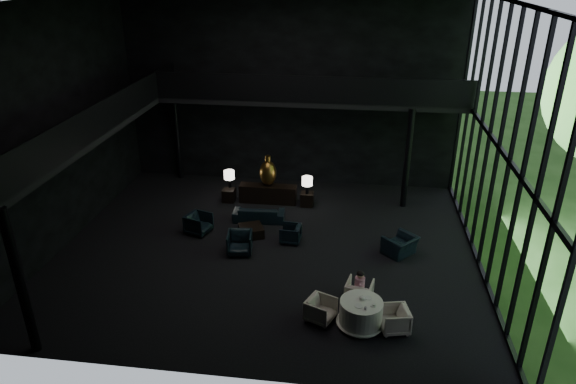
# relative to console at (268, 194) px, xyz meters

# --- Properties ---
(floor) EXTENTS (14.00, 12.00, 0.02)m
(floor) POSITION_rel_console_xyz_m (0.62, -3.63, -0.37)
(floor) COLOR black
(floor) RESTS_ON ground
(ceiling) EXTENTS (14.00, 12.00, 0.02)m
(ceiling) POSITION_rel_console_xyz_m (0.62, -3.63, 7.63)
(ceiling) COLOR black
(ceiling) RESTS_ON ground
(wall_back) EXTENTS (14.00, 0.04, 8.00)m
(wall_back) POSITION_rel_console_xyz_m (0.62, 2.37, 3.63)
(wall_back) COLOR black
(wall_back) RESTS_ON ground
(wall_front) EXTENTS (14.00, 0.04, 8.00)m
(wall_front) POSITION_rel_console_xyz_m (0.62, -9.63, 3.63)
(wall_front) COLOR black
(wall_front) RESTS_ON ground
(wall_left) EXTENTS (0.04, 12.00, 8.00)m
(wall_left) POSITION_rel_console_xyz_m (-6.38, -3.63, 3.63)
(wall_left) COLOR black
(wall_left) RESTS_ON ground
(curtain_wall) EXTENTS (0.20, 12.00, 8.00)m
(curtain_wall) POSITION_rel_console_xyz_m (7.57, -3.63, 3.63)
(curtain_wall) COLOR black
(curtain_wall) RESTS_ON ground
(mezzanine_left) EXTENTS (2.00, 12.00, 0.25)m
(mezzanine_left) POSITION_rel_console_xyz_m (-5.38, -3.63, 3.63)
(mezzanine_left) COLOR black
(mezzanine_left) RESTS_ON wall_left
(mezzanine_back) EXTENTS (12.00, 2.00, 0.25)m
(mezzanine_back) POSITION_rel_console_xyz_m (1.62, 1.37, 3.63)
(mezzanine_back) COLOR black
(mezzanine_back) RESTS_ON wall_back
(railing_left) EXTENTS (0.06, 12.00, 1.00)m
(railing_left) POSITION_rel_console_xyz_m (-4.38, -3.63, 4.23)
(railing_left) COLOR black
(railing_left) RESTS_ON mezzanine_left
(railing_back) EXTENTS (12.00, 0.06, 1.00)m
(railing_back) POSITION_rel_console_xyz_m (1.62, 0.37, 4.23)
(railing_back) COLOR black
(railing_back) RESTS_ON mezzanine_back
(column_sw) EXTENTS (0.24, 0.24, 4.00)m
(column_sw) POSITION_rel_console_xyz_m (-4.38, -9.33, 1.63)
(column_sw) COLOR black
(column_sw) RESTS_ON floor
(column_nw) EXTENTS (0.24, 0.24, 4.00)m
(column_nw) POSITION_rel_console_xyz_m (-4.38, 2.07, 1.63)
(column_nw) COLOR black
(column_nw) RESTS_ON floor
(column_ne) EXTENTS (0.24, 0.24, 4.00)m
(column_ne) POSITION_rel_console_xyz_m (5.42, 0.37, 1.63)
(column_ne) COLOR black
(column_ne) RESTS_ON floor
(console) EXTENTS (2.30, 0.52, 0.73)m
(console) POSITION_rel_console_xyz_m (0.00, 0.00, 0.00)
(console) COLOR black
(console) RESTS_ON floor
(bronze_urn) EXTENTS (0.67, 0.67, 1.25)m
(bronze_urn) POSITION_rel_console_xyz_m (0.00, 0.06, 0.90)
(bronze_urn) COLOR olive
(bronze_urn) RESTS_ON console
(side_table_left) EXTENTS (0.48, 0.48, 0.53)m
(side_table_left) POSITION_rel_console_xyz_m (-1.60, -0.13, -0.10)
(side_table_left) COLOR black
(side_table_left) RESTS_ON floor
(table_lamp_left) EXTENTS (0.43, 0.43, 0.72)m
(table_lamp_left) POSITION_rel_console_xyz_m (-1.60, 0.08, 0.68)
(table_lamp_left) COLOR black
(table_lamp_left) RESTS_ON side_table_left
(side_table_right) EXTENTS (0.50, 0.50, 0.55)m
(side_table_right) POSITION_rel_console_xyz_m (1.60, -0.10, -0.09)
(side_table_right) COLOR black
(side_table_right) RESTS_ON floor
(table_lamp_right) EXTENTS (0.42, 0.42, 0.71)m
(table_lamp_right) POSITION_rel_console_xyz_m (1.60, -0.16, 0.69)
(table_lamp_right) COLOR black
(table_lamp_right) RESTS_ON side_table_right
(sofa) EXTENTS (1.80, 0.61, 0.69)m
(sofa) POSITION_rel_console_xyz_m (-0.08, -1.63, -0.02)
(sofa) COLOR #17202E
(sofa) RESTS_ON floor
(lounge_armchair_west) EXTENTS (0.99, 1.02, 0.85)m
(lounge_armchair_west) POSITION_rel_console_xyz_m (-2.05, -2.87, 0.06)
(lounge_armchair_west) COLOR black
(lounge_armchair_west) RESTS_ON floor
(lounge_armchair_east) EXTENTS (0.61, 0.64, 0.63)m
(lounge_armchair_east) POSITION_rel_console_xyz_m (1.31, -3.08, -0.05)
(lounge_armchair_east) COLOR black
(lounge_armchair_east) RESTS_ON floor
(lounge_armchair_south) EXTENTS (0.96, 0.91, 0.89)m
(lounge_armchair_south) POSITION_rel_console_xyz_m (-0.28, -4.05, 0.08)
(lounge_armchair_south) COLOR black
(lounge_armchair_south) RESTS_ON floor
(window_armchair) EXTENTS (1.10, 1.12, 0.83)m
(window_armchair) POSITION_rel_console_xyz_m (5.04, -3.41, 0.05)
(window_armchair) COLOR #141F30
(window_armchair) RESTS_ON floor
(coffee_table) EXTENTS (1.06, 1.06, 0.36)m
(coffee_table) POSITION_rel_console_xyz_m (-0.14, -2.83, -0.19)
(coffee_table) COLOR black
(coffee_table) RESTS_ON floor
(dining_table) EXTENTS (1.31, 1.31, 0.75)m
(dining_table) POSITION_rel_console_xyz_m (3.76, -7.28, -0.04)
(dining_table) COLOR white
(dining_table) RESTS_ON floor
(dining_chair_north) EXTENTS (0.82, 0.78, 0.71)m
(dining_chair_north) POSITION_rel_console_xyz_m (3.71, -6.24, -0.01)
(dining_chair_north) COLOR silver
(dining_chair_north) RESTS_ON floor
(dining_chair_east) EXTENTS (0.78, 0.81, 0.71)m
(dining_chair_east) POSITION_rel_console_xyz_m (4.64, -7.38, -0.01)
(dining_chair_east) COLOR #B3B2AF
(dining_chair_east) RESTS_ON floor
(dining_chair_west) EXTENTS (0.83, 0.85, 0.68)m
(dining_chair_west) POSITION_rel_console_xyz_m (2.68, -7.21, -0.03)
(dining_chair_west) COLOR beige
(dining_chair_west) RESTS_ON floor
(child) EXTENTS (0.29, 0.29, 0.62)m
(child) POSITION_rel_console_xyz_m (3.71, -6.31, 0.39)
(child) COLOR #E0A0AE
(child) RESTS_ON dining_chair_north
(plate_a) EXTENTS (0.25, 0.25, 0.01)m
(plate_a) POSITION_rel_console_xyz_m (3.68, -7.48, 0.39)
(plate_a) COLOR white
(plate_a) RESTS_ON dining_table
(plate_b) EXTENTS (0.22, 0.22, 0.01)m
(plate_b) POSITION_rel_console_xyz_m (3.93, -7.09, 0.39)
(plate_b) COLOR white
(plate_b) RESTS_ON dining_table
(saucer) EXTENTS (0.18, 0.18, 0.01)m
(saucer) POSITION_rel_console_xyz_m (4.06, -7.42, 0.39)
(saucer) COLOR white
(saucer) RESTS_ON dining_table
(coffee_cup) EXTENTS (0.09, 0.09, 0.06)m
(coffee_cup) POSITION_rel_console_xyz_m (4.08, -7.42, 0.43)
(coffee_cup) COLOR white
(coffee_cup) RESTS_ON saucer
(cereal_bowl) EXTENTS (0.17, 0.17, 0.08)m
(cereal_bowl) POSITION_rel_console_xyz_m (3.77, -7.16, 0.42)
(cereal_bowl) COLOR white
(cereal_bowl) RESTS_ON dining_table
(cream_pot) EXTENTS (0.07, 0.07, 0.07)m
(cream_pot) POSITION_rel_console_xyz_m (3.85, -7.60, 0.42)
(cream_pot) COLOR #99999E
(cream_pot) RESTS_ON dining_table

